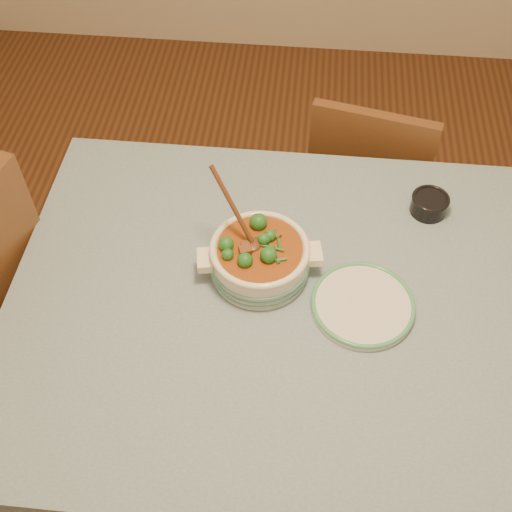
{
  "coord_description": "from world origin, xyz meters",
  "views": [
    {
      "loc": [
        -0.14,
        -0.9,
        2.05
      ],
      "look_at": [
        -0.23,
        0.07,
        0.84
      ],
      "focal_mm": 45.0,
      "sensor_mm": 36.0,
      "label": 1
    }
  ],
  "objects_px": {
    "dining_table": "(345,327)",
    "white_plate": "(363,305)",
    "condiment_bowl": "(430,203)",
    "stew_casserole": "(260,257)",
    "chair_far": "(368,179)"
  },
  "relations": [
    {
      "from": "chair_far",
      "to": "stew_casserole",
      "type": "bearing_deg",
      "value": 76.71
    },
    {
      "from": "dining_table",
      "to": "condiment_bowl",
      "type": "height_order",
      "value": "condiment_bowl"
    },
    {
      "from": "dining_table",
      "to": "stew_casserole",
      "type": "distance_m",
      "value": 0.29
    },
    {
      "from": "dining_table",
      "to": "white_plate",
      "type": "bearing_deg",
      "value": 3.85
    },
    {
      "from": "dining_table",
      "to": "white_plate",
      "type": "distance_m",
      "value": 0.11
    },
    {
      "from": "white_plate",
      "to": "chair_far",
      "type": "relative_size",
      "value": 0.33
    },
    {
      "from": "stew_casserole",
      "to": "condiment_bowl",
      "type": "xyz_separation_m",
      "value": [
        0.44,
        0.25,
        -0.03
      ]
    },
    {
      "from": "condiment_bowl",
      "to": "stew_casserole",
      "type": "bearing_deg",
      "value": -149.81
    },
    {
      "from": "white_plate",
      "to": "condiment_bowl",
      "type": "relative_size",
      "value": 2.66
    },
    {
      "from": "condiment_bowl",
      "to": "dining_table",
      "type": "bearing_deg",
      "value": -121.89
    },
    {
      "from": "condiment_bowl",
      "to": "chair_far",
      "type": "height_order",
      "value": "chair_far"
    },
    {
      "from": "stew_casserole",
      "to": "condiment_bowl",
      "type": "distance_m",
      "value": 0.51
    },
    {
      "from": "dining_table",
      "to": "stew_casserole",
      "type": "bearing_deg",
      "value": 159.28
    },
    {
      "from": "white_plate",
      "to": "condiment_bowl",
      "type": "distance_m",
      "value": 0.38
    },
    {
      "from": "condiment_bowl",
      "to": "white_plate",
      "type": "bearing_deg",
      "value": -117.89
    }
  ]
}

